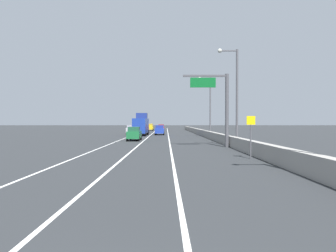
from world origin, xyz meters
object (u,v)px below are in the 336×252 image
Objects in this scene: car_red_0 at (161,128)px; car_white_4 at (144,129)px; lamp_post_right_second at (235,91)px; car_blue_2 at (160,130)px; lamp_post_right_third at (209,103)px; car_yellow_1 at (150,127)px; overhead_sign_gantry at (220,101)px; box_truck at (141,125)px; car_silver_3 at (131,130)px; car_green_5 at (134,134)px; speed_advisory_sign at (251,134)px.

car_white_4 is at bearing -98.80° from car_red_0.
lamp_post_right_second is 34.98m from car_white_4.
car_red_0 is 1.00× the size of car_blue_2.
car_yellow_1 is at bearing 107.47° from lamp_post_right_third.
overhead_sign_gantry is 27.88m from box_truck.
car_green_5 is at bearing -81.90° from car_silver_3.
car_silver_3 is (-5.83, -23.38, 0.03)m from car_red_0.
car_red_0 is at bearing 96.61° from speed_advisory_sign.
speed_advisory_sign is at bearing -71.80° from car_silver_3.
car_green_5 is at bearing -99.87° from car_blue_2.
car_yellow_1 is at bearing 99.11° from speed_advisory_sign.
lamp_post_right_second reaches higher than speed_advisory_sign.
car_white_4 reaches higher than car_silver_3.
lamp_post_right_third is 13.49m from car_blue_2.
lamp_post_right_third is 18.71m from car_white_4.
lamp_post_right_second is 1.00× the size of lamp_post_right_third.
speed_advisory_sign reaches higher than car_green_5.
car_silver_3 is at bearing -104.01° from car_red_0.
car_yellow_1 is at bearing 84.75° from car_silver_3.
car_white_4 is at bearing 89.27° from box_truck.
car_blue_2 is (-7.20, 38.07, -0.80)m from speed_advisory_sign.
lamp_post_right_second is (1.17, 9.80, 4.07)m from speed_advisory_sign.
car_yellow_1 is 24.56m from car_white_4.
car_white_4 is (0.10, -24.56, -0.05)m from car_yellow_1.
car_blue_2 is 5.50m from car_white_4.
car_blue_2 is 18.28m from car_green_5.
overhead_sign_gantry is at bearing -47.07° from car_green_5.
overhead_sign_gantry is 9.88m from speed_advisory_sign.
speed_advisory_sign is at bearing -62.73° from car_green_5.
box_truck is (2.47, -4.93, 1.01)m from car_silver_3.
speed_advisory_sign is 0.63× the size of car_yellow_1.
box_truck is at bearing 115.10° from lamp_post_right_second.
car_blue_2 is 4.66m from box_truck.
lamp_post_right_second is 29.88m from car_blue_2.
car_white_4 is 22.31m from car_green_5.
overhead_sign_gantry is 2.50× the size of speed_advisory_sign.
car_yellow_1 is (-10.29, 57.51, -3.69)m from overhead_sign_gantry.
lamp_post_right_second is (1.61, 0.38, 1.11)m from overhead_sign_gantry.
car_silver_3 is (-12.75, 30.70, -3.76)m from overhead_sign_gantry.
lamp_post_right_third is at bearing 87.45° from speed_advisory_sign.
speed_advisory_sign is (0.44, -9.42, -2.96)m from overhead_sign_gantry.
lamp_post_right_second and lamp_post_right_third have the same top height.
car_white_4 is (-10.63, 42.37, -0.78)m from speed_advisory_sign.
speed_advisory_sign is 0.63× the size of car_red_0.
car_silver_3 is at bearing 116.59° from box_truck.
lamp_post_right_second is 28.30m from box_truck.
overhead_sign_gantry is 1.59× the size of car_blue_2.
car_red_0 is at bearing 81.20° from car_white_4.
car_red_0 is 4.80m from car_yellow_1.
car_blue_2 is 0.98× the size of car_silver_3.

